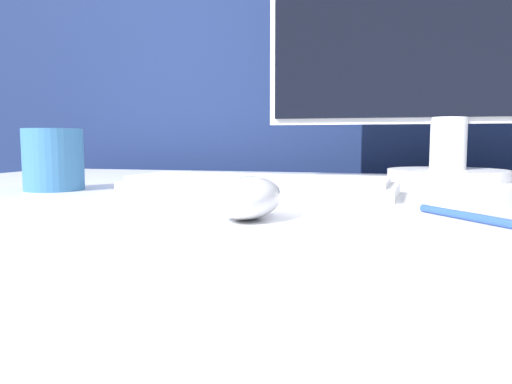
# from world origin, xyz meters

# --- Properties ---
(partition_panel) EXTENTS (5.00, 0.03, 1.48)m
(partition_panel) POSITION_xyz_m (0.00, 0.69, 0.74)
(partition_panel) COLOR navy
(partition_panel) RESTS_ON ground_plane
(computer_mouse_near) EXTENTS (0.07, 0.11, 0.04)m
(computer_mouse_near) POSITION_xyz_m (-0.00, -0.14, 0.79)
(computer_mouse_near) COLOR white
(computer_mouse_near) RESTS_ON desk
(keyboard) EXTENTS (0.40, 0.16, 0.02)m
(keyboard) POSITION_xyz_m (-0.05, 0.08, 0.78)
(keyboard) COLOR silver
(keyboard) RESTS_ON desk
(monitor) EXTENTS (0.69, 0.22, 0.47)m
(monitor) POSITION_xyz_m (0.24, 0.41, 1.02)
(monitor) COLOR white
(monitor) RESTS_ON desk
(mug) EXTENTS (0.09, 0.09, 0.09)m
(mug) POSITION_xyz_m (-0.36, 0.05, 0.82)
(mug) COLOR teal
(mug) RESTS_ON desk
(pen) EXTENTS (0.10, 0.13, 0.01)m
(pen) POSITION_xyz_m (0.21, -0.12, 0.77)
(pen) COLOR #284C9E
(pen) RESTS_ON desk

